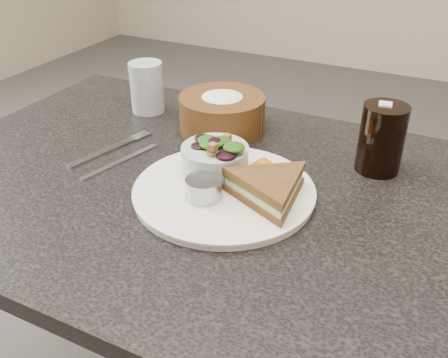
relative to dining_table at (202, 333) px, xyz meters
name	(u,v)px	position (x,y,z in m)	size (l,w,h in m)	color
dining_table	(202,333)	(0.00, 0.00, 0.00)	(1.00, 0.70, 0.75)	black
dinner_plate	(224,192)	(0.06, -0.02, 0.38)	(0.29, 0.29, 0.01)	white
sandwich	(269,188)	(0.14, -0.02, 0.41)	(0.16, 0.16, 0.04)	brown
salad_bowl	(215,155)	(0.03, 0.02, 0.42)	(0.11, 0.11, 0.07)	#9CAFA7
dressing_ramekin	(203,189)	(0.05, -0.06, 0.40)	(0.06, 0.06, 0.03)	#979DA6
orange_wedge	(263,164)	(0.10, 0.06, 0.40)	(0.06, 0.06, 0.03)	orange
fork	(106,151)	(-0.20, 0.01, 0.38)	(0.02, 0.17, 0.00)	gray
knife	(120,161)	(-0.15, -0.01, 0.38)	(0.01, 0.17, 0.00)	#9BA0AB
bread_basket	(222,107)	(-0.05, 0.20, 0.42)	(0.17, 0.17, 0.10)	#543417
cola_glass	(382,135)	(0.27, 0.17, 0.44)	(0.08, 0.08, 0.13)	black
water_glass	(147,87)	(-0.24, 0.21, 0.43)	(0.07, 0.07, 0.11)	#A5B3B8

